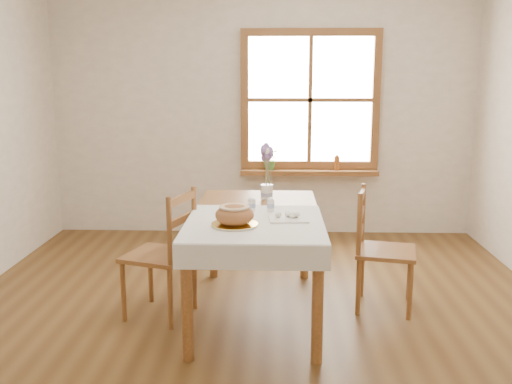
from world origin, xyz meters
TOP-DOWN VIEW (x-y plane):
  - ground at (0.00, 0.00)m, footprint 5.00×5.00m
  - room_walls at (0.00, 0.00)m, footprint 4.60×5.10m
  - window at (0.50, 2.47)m, footprint 1.46×0.08m
  - window_sill at (0.50, 2.40)m, footprint 1.46×0.20m
  - dining_table at (0.00, 0.30)m, footprint 0.90×1.60m
  - table_linen at (0.00, -0.00)m, footprint 0.91×0.99m
  - chair_left at (-0.69, 0.23)m, footprint 0.57×0.55m
  - chair_right at (0.95, 0.42)m, footprint 0.52×0.50m
  - bread_plate at (-0.12, -0.10)m, footprint 0.32×0.32m
  - bread_loaf at (-0.12, -0.10)m, footprint 0.25×0.25m
  - egg_napkin at (0.22, 0.07)m, footprint 0.27×0.24m
  - eggs at (0.22, 0.07)m, footprint 0.21×0.19m
  - salt_shaker at (-0.03, 0.31)m, footprint 0.07×0.07m
  - pepper_shaker at (0.10, 0.30)m, footprint 0.07×0.07m
  - flower_vase at (0.07, 0.76)m, footprint 0.11×0.11m
  - lavender_bouquet at (0.07, 0.76)m, footprint 0.17×0.17m
  - potted_plant at (0.09, 2.40)m, footprint 0.22×0.24m
  - amber_bottle at (0.79, 2.40)m, footprint 0.06×0.06m

SIDE VIEW (x-z plane):
  - ground at x=0.00m, z-range 0.00..0.00m
  - chair_right at x=0.95m, z-range 0.00..0.90m
  - chair_left at x=-0.69m, z-range 0.00..0.93m
  - dining_table at x=0.00m, z-range 0.29..1.04m
  - window_sill at x=0.50m, z-range 0.66..0.71m
  - table_linen at x=0.00m, z-range 0.75..0.76m
  - egg_napkin at x=0.22m, z-range 0.76..0.77m
  - bread_plate at x=-0.12m, z-range 0.76..0.78m
  - eggs at x=0.22m, z-range 0.77..0.81m
  - amber_bottle at x=0.79m, z-range 0.71..0.88m
  - potted_plant at x=0.09m, z-range 0.71..0.89m
  - flower_vase at x=0.07m, z-range 0.75..0.86m
  - pepper_shaker at x=0.10m, z-range 0.76..0.86m
  - salt_shaker at x=-0.03m, z-range 0.76..0.86m
  - bread_loaf at x=-0.12m, z-range 0.78..0.91m
  - lavender_bouquet at x=0.07m, z-range 0.86..1.17m
  - window at x=0.50m, z-range 0.72..2.18m
  - room_walls at x=0.00m, z-range 0.38..3.03m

